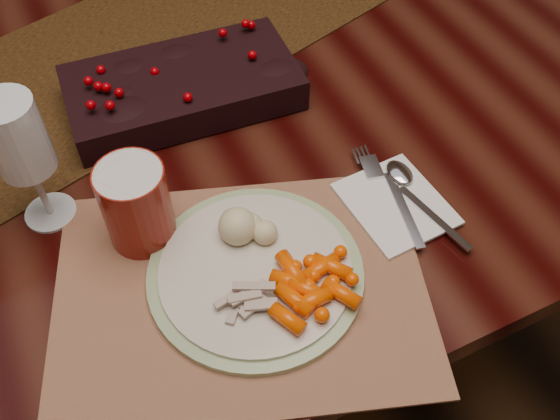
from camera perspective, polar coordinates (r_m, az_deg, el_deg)
name	(u,v)px	position (r m, az deg, el deg)	size (l,w,h in m)	color
floor	(234,334)	(1.58, -4.19, -11.26)	(5.00, 5.00, 0.00)	black
dining_table	(224,247)	(1.26, -5.16, -3.40)	(1.80, 1.00, 0.75)	black
table_runner	(140,49)	(1.10, -12.71, 14.17)	(1.80, 0.37, 0.00)	#372207
centerpiece	(182,83)	(0.96, -8.93, 11.40)	(0.34, 0.18, 0.07)	black
placemat_main	(241,290)	(0.76, -3.60, -7.29)	(0.45, 0.33, 0.00)	#946942
dinner_plate	(255,272)	(0.76, -2.26, -5.71)	(0.26, 0.26, 0.01)	beige
baby_carrots	(310,280)	(0.73, 2.72, -6.41)	(0.12, 0.10, 0.02)	#FA4F00
mashed_potatoes	(254,222)	(0.77, -2.36, -1.10)	(0.08, 0.07, 0.05)	#F2EAB3
turkey_shreds	(246,299)	(0.72, -3.15, -8.16)	(0.07, 0.06, 0.02)	tan
napkin	(396,204)	(0.84, 10.53, 0.57)	(0.12, 0.14, 0.00)	white
fork	(395,198)	(0.84, 10.49, 1.09)	(0.02, 0.17, 0.00)	silver
spoon	(423,203)	(0.84, 12.94, 0.61)	(0.03, 0.16, 0.00)	#AEAFC3
red_cup	(136,205)	(0.78, -12.99, 0.45)	(0.08, 0.08, 0.12)	maroon
wine_glass	(28,164)	(0.81, -22.01, 3.92)	(0.07, 0.07, 0.19)	silver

